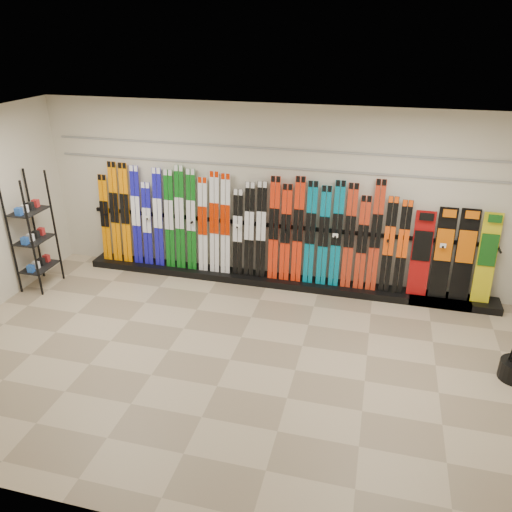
# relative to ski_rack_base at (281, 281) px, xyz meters

# --- Properties ---
(floor) EXTENTS (8.00, 8.00, 0.00)m
(floor) POSITION_rel_ski_rack_base_xyz_m (-0.22, -2.28, -0.06)
(floor) COLOR #85745B
(floor) RESTS_ON ground
(back_wall) EXTENTS (8.00, 0.00, 8.00)m
(back_wall) POSITION_rel_ski_rack_base_xyz_m (-0.22, 0.22, 1.44)
(back_wall) COLOR beige
(back_wall) RESTS_ON floor
(ceiling) EXTENTS (8.00, 8.00, 0.00)m
(ceiling) POSITION_rel_ski_rack_base_xyz_m (-0.22, -2.28, 2.94)
(ceiling) COLOR silver
(ceiling) RESTS_ON back_wall
(ski_rack_base) EXTENTS (8.00, 0.40, 0.12)m
(ski_rack_base) POSITION_rel_ski_rack_base_xyz_m (0.00, 0.00, 0.00)
(ski_rack_base) COLOR black
(ski_rack_base) RESTS_ON floor
(skis) EXTENTS (5.38, 0.19, 1.83)m
(skis) POSITION_rel_ski_rack_base_xyz_m (-0.70, 0.03, 0.91)
(skis) COLOR orange
(skis) RESTS_ON ski_rack_base
(snowboards) EXTENTS (1.25, 0.23, 1.46)m
(snowboards) POSITION_rel_ski_rack_base_xyz_m (2.70, 0.07, 0.77)
(snowboards) COLOR #990C0C
(snowboards) RESTS_ON ski_rack_base
(accessory_rack) EXTENTS (0.40, 0.60, 1.96)m
(accessory_rack) POSITION_rel_ski_rack_base_xyz_m (-3.97, -1.05, 0.92)
(accessory_rack) COLOR black
(accessory_rack) RESTS_ON floor
(slatwall_rail_0) EXTENTS (7.60, 0.02, 0.03)m
(slatwall_rail_0) POSITION_rel_ski_rack_base_xyz_m (-0.22, 0.20, 1.94)
(slatwall_rail_0) COLOR gray
(slatwall_rail_0) RESTS_ON back_wall
(slatwall_rail_1) EXTENTS (7.60, 0.02, 0.03)m
(slatwall_rail_1) POSITION_rel_ski_rack_base_xyz_m (-0.22, 0.20, 2.24)
(slatwall_rail_1) COLOR gray
(slatwall_rail_1) RESTS_ON back_wall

